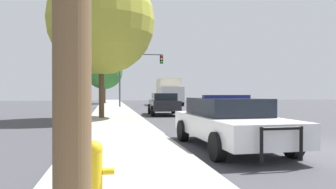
% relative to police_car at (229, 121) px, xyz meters
% --- Properties ---
extents(ground_plane, '(110.00, 110.00, 0.00)m').
position_rel_police_car_xyz_m(ground_plane, '(2.20, -0.56, -0.74)').
color(ground_plane, '#3D3D42').
extents(sidewalk_left, '(3.00, 110.00, 0.13)m').
position_rel_police_car_xyz_m(sidewalk_left, '(-2.90, -0.56, -0.68)').
color(sidewalk_left, '#99968C').
rests_on(sidewalk_left, ground_plane).
extents(police_car, '(2.22, 5.22, 1.47)m').
position_rel_police_car_xyz_m(police_car, '(0.00, 0.00, 0.00)').
color(police_car, white).
rests_on(police_car, ground_plane).
extents(fire_hydrant, '(0.52, 0.23, 0.80)m').
position_rel_police_car_xyz_m(fire_hydrant, '(-3.49, -4.36, -0.18)').
color(fire_hydrant, gold).
rests_on(fire_hydrant, sidewalk_left).
extents(traffic_light, '(4.41, 0.35, 5.37)m').
position_rel_police_car_xyz_m(traffic_light, '(-0.48, 24.00, 3.22)').
color(traffic_light, '#424247').
rests_on(traffic_light, sidewalk_left).
extents(car_background_midblock, '(2.15, 4.55, 1.49)m').
position_rel_police_car_xyz_m(car_background_midblock, '(0.42, 13.45, 0.05)').
color(car_background_midblock, black).
rests_on(car_background_midblock, ground_plane).
extents(box_truck, '(3.03, 7.37, 3.18)m').
position_rel_police_car_xyz_m(box_truck, '(3.81, 29.86, 0.96)').
color(box_truck, '#B7B7BC').
rests_on(box_truck, ground_plane).
extents(tree_sidewalk_far, '(5.00, 5.00, 6.83)m').
position_rel_police_car_xyz_m(tree_sidewalk_far, '(-3.87, 36.56, 3.71)').
color(tree_sidewalk_far, brown).
rests_on(tree_sidewalk_far, sidewalk_left).
extents(tree_sidewalk_near, '(5.98, 5.98, 8.40)m').
position_rel_police_car_xyz_m(tree_sidewalk_near, '(-3.69, 10.09, 4.79)').
color(tree_sidewalk_near, '#4C3823').
rests_on(tree_sidewalk_near, sidewalk_left).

